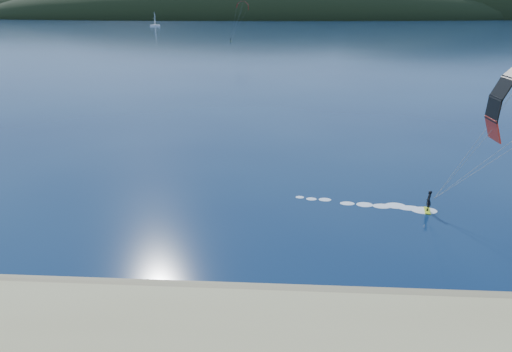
{
  "coord_description": "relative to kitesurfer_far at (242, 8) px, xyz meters",
  "views": [
    {
      "loc": [
        3.5,
        -16.37,
        14.73
      ],
      "look_at": [
        1.9,
        10.0,
        5.0
      ],
      "focal_mm": 32.01,
      "sensor_mm": 36.0,
      "label": 1
    }
  ],
  "objects": [
    {
      "name": "wet_sand",
      "position": [
        16.07,
        -198.89,
        -14.71
      ],
      "size": [
        220.0,
        2.5,
        0.1
      ],
      "color": "#88744F",
      "rests_on": "ground"
    },
    {
      "name": "headland",
      "position": [
        16.7,
        541.89,
        -14.76
      ],
      "size": [
        1200.0,
        310.0,
        140.0
      ],
      "color": "black",
      "rests_on": "ground"
    },
    {
      "name": "kitesurfer_far",
      "position": [
        0.0,
        0.0,
        0.0
      ],
      "size": [
        9.86,
        6.49,
        16.88
      ],
      "color": "#CEE91B",
      "rests_on": "ground"
    },
    {
      "name": "sailboat",
      "position": [
        -94.07,
        193.88,
        -13.85
      ],
      "size": [
        8.8,
        5.51,
        12.25
      ],
      "color": "white",
      "rests_on": "ground"
    }
  ]
}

